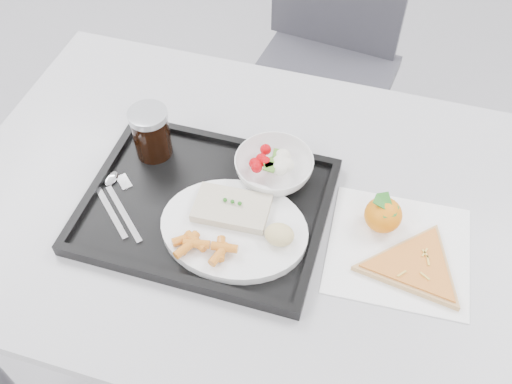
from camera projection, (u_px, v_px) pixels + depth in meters
table at (261, 224)px, 1.15m from camera, size 1.20×0.80×0.75m
chair at (327, 45)px, 1.75m from camera, size 0.47×0.47×0.93m
tray at (206, 207)px, 1.08m from camera, size 0.45×0.35×0.03m
dinner_plate at (234, 229)px, 1.03m from camera, size 0.27×0.27×0.02m
fish_fillet at (232, 208)px, 1.04m from camera, size 0.14×0.09×0.03m
bread_roll at (279, 235)px, 0.99m from camera, size 0.06×0.05×0.03m
salad_bowl at (274, 168)px, 1.10m from camera, size 0.15×0.15×0.05m
cola_glass at (151, 132)px, 1.12m from camera, size 0.08×0.08×0.11m
cutlery at (116, 198)px, 1.08m from camera, size 0.15×0.15×0.01m
napkin at (398, 250)px, 1.03m from camera, size 0.26×0.25×0.00m
tangerine at (383, 215)px, 1.03m from camera, size 0.07×0.07×0.07m
pizza_slice at (415, 266)px, 0.99m from camera, size 0.29×0.29×0.02m
carrot_pile at (202, 246)px, 0.98m from camera, size 0.12×0.07×0.02m
salad_contents at (274, 162)px, 1.10m from camera, size 0.09×0.07×0.03m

